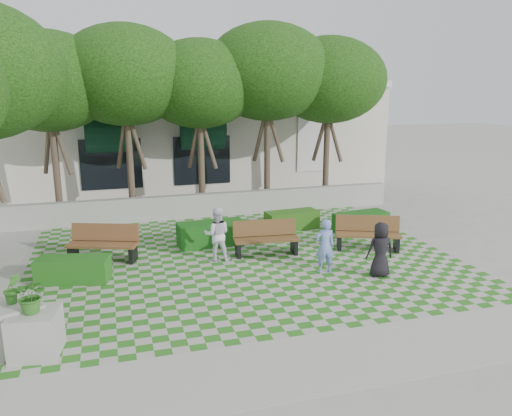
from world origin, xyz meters
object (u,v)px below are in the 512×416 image
object	(u,v)px
bench_mid	(266,238)
planter_front	(35,324)
hedge_midleft	(211,234)
bench_west	(103,244)
person_white	(217,234)
bench_east	(368,234)
planter_back	(17,322)
hedge_west	(73,269)
hedge_midright	(292,220)
person_blue	(325,246)
hedge_east	(361,222)
person_dark	(380,250)

from	to	relation	value
bench_mid	planter_front	distance (m)	7.24
hedge_midleft	bench_west	bearing A→B (deg)	-170.87
hedge_midleft	person_white	bearing A→B (deg)	-94.95
bench_east	planter_back	distance (m)	9.99
hedge_west	planter_front	bearing A→B (deg)	-97.17
hedge_midright	hedge_midleft	distance (m)	3.22
planter_back	person_white	world-z (taller)	person_white
person_white	hedge_midright	bearing A→B (deg)	-130.01
hedge_west	person_blue	bearing A→B (deg)	-10.98
bench_west	hedge_west	world-z (taller)	bench_west
person_blue	person_white	distance (m)	3.12
bench_east	bench_west	world-z (taller)	bench_west
hedge_east	person_white	bearing A→B (deg)	-164.79
bench_mid	hedge_west	world-z (taller)	bench_mid
bench_west	hedge_midright	distance (m)	6.52
hedge_west	bench_west	bearing A→B (deg)	62.10
planter_front	planter_back	bearing A→B (deg)	133.32
hedge_east	person_blue	xyz separation A→B (m)	(-2.81, -3.23, 0.41)
person_white	hedge_midleft	bearing A→B (deg)	-82.02
bench_west	planter_back	size ratio (longest dim) A/B	1.38
bench_west	person_blue	bearing A→B (deg)	-5.34
hedge_midleft	planter_back	size ratio (longest dim) A/B	1.39
hedge_midleft	hedge_midright	bearing A→B (deg)	17.45
hedge_west	person_dark	world-z (taller)	person_dark
bench_west	person_blue	world-z (taller)	person_blue
bench_east	hedge_midleft	distance (m)	4.87
bench_mid	planter_back	xyz separation A→B (m)	(-6.24, -3.85, 0.02)
hedge_midright	hedge_west	world-z (taller)	hedge_midright
person_dark	person_white	bearing A→B (deg)	-25.63
hedge_east	person_dark	bearing A→B (deg)	-111.43
person_white	bench_east	bearing A→B (deg)	-171.19
bench_west	hedge_midleft	distance (m)	3.31
hedge_west	hedge_east	bearing A→B (deg)	11.98
hedge_east	person_blue	world-z (taller)	person_blue
bench_mid	hedge_midright	distance (m)	2.86
bench_mid	hedge_east	xyz separation A→B (m)	(3.88, 1.35, -0.15)
bench_mid	person_blue	xyz separation A→B (m)	(1.07, -1.88, 0.26)
bench_east	planter_back	xyz separation A→B (m)	(-9.40, -3.40, 0.01)
hedge_west	planter_back	distance (m)	3.34
planter_front	person_blue	xyz separation A→B (m)	(6.93, 2.37, 0.13)
hedge_east	person_blue	bearing A→B (deg)	-131.08
bench_east	hedge_midright	size ratio (longest dim) A/B	1.11
bench_mid	planter_back	bearing A→B (deg)	-142.50
person_blue	planter_front	bearing A→B (deg)	22.69
hedge_midright	hedge_midleft	size ratio (longest dim) A/B	0.88
hedge_midleft	person_white	size ratio (longest dim) A/B	1.34
hedge_east	hedge_midleft	size ratio (longest dim) A/B	0.91
person_dark	bench_mid	bearing A→B (deg)	-40.70
hedge_west	person_white	bearing A→B (deg)	7.40
hedge_east	planter_front	world-z (taller)	planter_front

